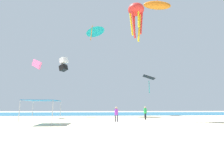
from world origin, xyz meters
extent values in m
cube|color=beige|center=(0.00, 0.00, -0.05)|extent=(110.00, 110.00, 0.10)
cube|color=#1E6B93|center=(0.00, 29.50, 0.01)|extent=(110.00, 23.41, 0.03)
cylinder|color=#B2B2B7|center=(-9.90, -1.20, 1.25)|extent=(0.07, 0.07, 2.49)
cylinder|color=#B2B2B7|center=(-6.69, -1.20, 1.25)|extent=(0.07, 0.07, 2.49)
cylinder|color=#B2B2B7|center=(-9.90, 2.11, 1.25)|extent=(0.07, 0.07, 2.49)
cylinder|color=#B2B2B7|center=(-6.69, 2.11, 1.25)|extent=(0.07, 0.07, 2.49)
cube|color=#1972B7|center=(-8.29, 0.45, 2.52)|extent=(3.28, 3.38, 0.06)
cylinder|color=#33384C|center=(-0.09, 3.15, 0.42)|extent=(0.16, 0.16, 0.84)
cylinder|color=#33384C|center=(0.16, 2.93, 0.42)|extent=(0.16, 0.16, 0.84)
cylinder|color=purple|center=(0.04, 3.04, 1.20)|extent=(0.44, 0.44, 0.73)
sphere|color=tan|center=(0.04, 3.04, 1.70)|extent=(0.27, 0.27, 0.27)
cylinder|color=black|center=(4.68, 6.64, 0.43)|extent=(0.17, 0.17, 0.86)
cylinder|color=black|center=(4.52, 6.34, 0.43)|extent=(0.17, 0.17, 0.86)
cylinder|color=green|center=(4.60, 6.49, 1.24)|extent=(0.45, 0.45, 0.75)
sphere|color=tan|center=(4.60, 6.49, 1.75)|extent=(0.28, 0.28, 0.28)
ellipsoid|color=red|center=(3.19, 4.45, 16.23)|extent=(2.89, 2.89, 1.73)
cylinder|color=red|center=(3.02, 5.16, 14.37)|extent=(0.33, 0.52, 2.68)
cylinder|color=yellow|center=(2.49, 4.65, 13.97)|extent=(0.60, 0.36, 3.47)
cylinder|color=red|center=(2.67, 3.95, 13.57)|extent=(0.57, 0.56, 4.27)
cylinder|color=yellow|center=(3.37, 3.74, 14.37)|extent=(0.33, 0.52, 2.68)
cylinder|color=red|center=(3.90, 4.25, 13.97)|extent=(0.60, 0.36, 3.47)
cylinder|color=yellow|center=(3.72, 4.96, 13.57)|extent=(0.57, 0.56, 4.27)
cube|color=pink|center=(-13.35, 11.23, 9.30)|extent=(2.95, 3.33, 2.55)
cube|color=purple|center=(-13.35, 11.23, 8.74)|extent=(2.13, 2.54, 1.41)
ellipsoid|color=orange|center=(9.78, 13.75, 23.13)|extent=(6.04, 2.39, 2.21)
cone|color=red|center=(9.78, 13.75, 24.06)|extent=(0.90, 1.05, 0.87)
cube|color=black|center=(8.98, 19.45, 8.56)|extent=(2.91, 3.02, 0.94)
cylinder|color=teal|center=(8.98, 19.45, 6.33)|extent=(0.14, 0.14, 2.87)
cube|color=white|center=(-9.17, 13.44, 10.58)|extent=(1.83, 1.76, 1.33)
cube|color=black|center=(-9.17, 13.44, 9.16)|extent=(1.83, 1.76, 1.33)
cone|color=teal|center=(-3.42, 16.18, 18.19)|extent=(5.30, 5.28, 1.89)
cylinder|color=orange|center=(-4.07, 14.57, 16.89)|extent=(0.48, 0.31, 3.18)
camera|label=1|loc=(-1.81, -18.86, 1.84)|focal=27.48mm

